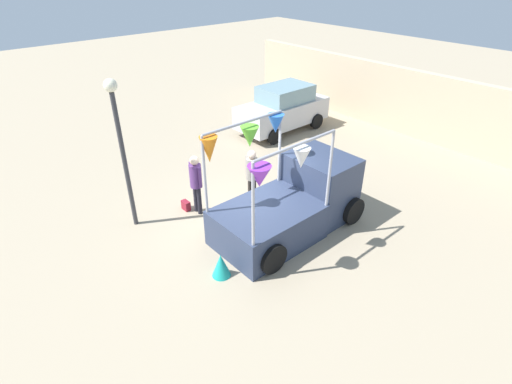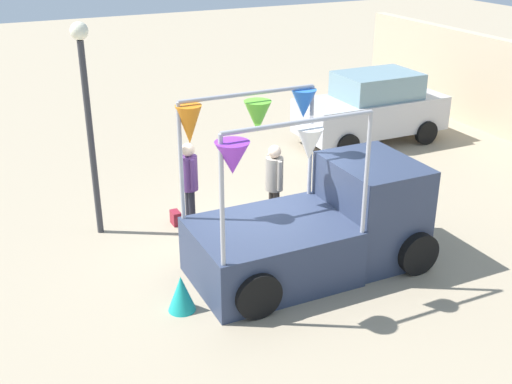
{
  "view_description": "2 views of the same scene",
  "coord_description": "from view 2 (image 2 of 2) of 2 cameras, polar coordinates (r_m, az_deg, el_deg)",
  "views": [
    {
      "loc": [
        7.3,
        -5.99,
        6.48
      ],
      "look_at": [
        0.96,
        -0.46,
        1.45
      ],
      "focal_mm": 28.0,
      "sensor_mm": 36.0,
      "label": 1
    },
    {
      "loc": [
        9.68,
        -4.59,
        5.75
      ],
      "look_at": [
        0.76,
        -0.35,
        1.44
      ],
      "focal_mm": 45.0,
      "sensor_mm": 36.0,
      "label": 2
    }
  ],
  "objects": [
    {
      "name": "person_customer",
      "position": [
        12.32,
        -5.97,
        1.25
      ],
      "size": [
        0.53,
        0.34,
        1.8
      ],
      "color": "black",
      "rests_on": "ground"
    },
    {
      "name": "parked_car",
      "position": [
        17.65,
        10.28,
        7.39
      ],
      "size": [
        1.88,
        4.0,
        1.88
      ],
      "color": "#B7B7BC",
      "rests_on": "ground"
    },
    {
      "name": "street_lamp",
      "position": [
        12.05,
        -14.81,
        7.77
      ],
      "size": [
        0.32,
        0.32,
        4.04
      ],
      "color": "#333338",
      "rests_on": "ground"
    },
    {
      "name": "vendor_truck",
      "position": [
        11.16,
        6.0,
        -2.58
      ],
      "size": [
        2.31,
        4.06,
        3.05
      ],
      "color": "#2D3851",
      "rests_on": "ground"
    },
    {
      "name": "handbag",
      "position": [
        12.95,
        -7.15,
        -2.29
      ],
      "size": [
        0.28,
        0.16,
        0.28
      ],
      "primitive_type": "cube",
      "color": "maroon",
      "rests_on": "ground"
    },
    {
      "name": "ground_plane",
      "position": [
        12.15,
        -0.06,
        -4.66
      ],
      "size": [
        60.0,
        60.0,
        0.0
      ],
      "primitive_type": "plane",
      "color": "gray"
    },
    {
      "name": "person_vendor",
      "position": [
        12.34,
        1.64,
        1.18
      ],
      "size": [
        0.53,
        0.34,
        1.73
      ],
      "color": "#2D2823",
      "rests_on": "ground"
    },
    {
      "name": "folded_kite_bundle_teal",
      "position": [
        10.19,
        -6.65,
        -8.93
      ],
      "size": [
        0.48,
        0.48,
        0.6
      ],
      "primitive_type": "cone",
      "rotation": [
        0.0,
        0.0,
        1.68
      ],
      "color": "teal",
      "rests_on": "ground"
    }
  ]
}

